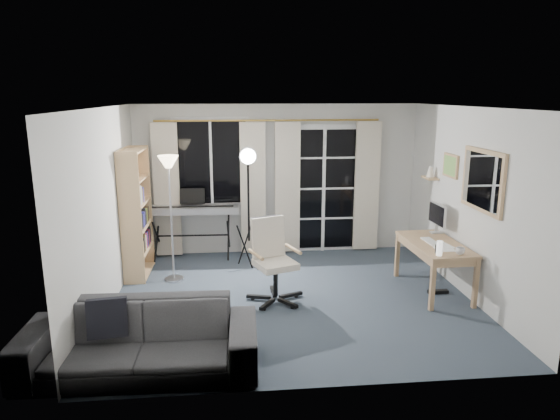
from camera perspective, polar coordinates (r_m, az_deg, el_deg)
The scene contains 17 objects.
floor at distance 6.49m, azimuth 1.41°, elevation -10.13°, with size 4.50×4.00×0.02m, color #323D48.
window at distance 7.96m, azimuth -7.87°, elevation 5.43°, with size 1.20×0.08×1.40m.
french_door at distance 8.17m, azimuth 4.96°, elevation 2.33°, with size 1.32×0.09×2.11m.
curtains at distance 7.95m, azimuth -1.21°, elevation 2.58°, with size 3.60×0.07×2.13m.
bookshelf at distance 7.34m, azimuth -16.35°, elevation -0.70°, with size 0.30×0.85×1.82m.
torchiere_lamp at distance 6.87m, azimuth -12.55°, elevation 3.26°, with size 0.33×0.33×1.75m.
keyboard_piano at distance 7.83m, azimuth -10.02°, elevation -0.06°, with size 1.45×0.73×1.04m.
studio_light at distance 7.17m, azimuth -3.67°, elevation 4.57°, with size 0.33×0.37×1.85m.
office_chair at distance 6.28m, azimuth -1.01°, elevation -4.83°, with size 0.73×0.70×1.05m.
desk at distance 6.82m, azimuth 17.27°, elevation -4.25°, with size 0.66×1.26×0.67m.
monitor at distance 7.21m, azimuth 17.52°, elevation -0.58°, with size 0.16×0.48×0.42m.
desk_clutter at distance 6.63m, azimuth 17.53°, elevation -5.32°, with size 0.38×0.76×0.84m.
mug at distance 6.39m, azimuth 19.90°, elevation -4.34°, with size 0.11×0.09×0.11m, color silver.
wall_mirror at distance 6.39m, azimuth 22.13°, elevation 3.13°, with size 0.04×0.94×0.74m.
framed_print at distance 7.18m, azimuth 18.92°, elevation 4.81°, with size 0.03×0.42×0.32m.
wall_shelf at distance 7.63m, azimuth 16.80°, elevation 3.96°, with size 0.16×0.30×0.18m.
sofa at distance 4.94m, azimuth -15.82°, elevation -12.96°, with size 2.19×0.69×0.85m.
Camera 1 is at (-0.75, -5.91, 2.56)m, focal length 32.00 mm.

